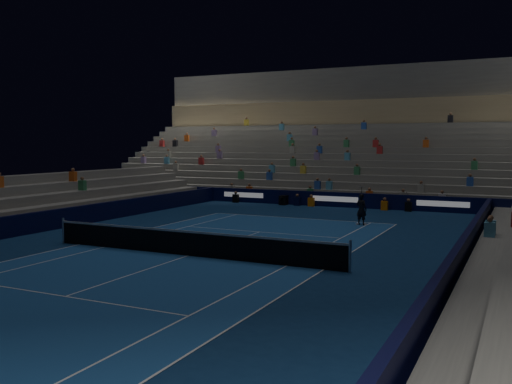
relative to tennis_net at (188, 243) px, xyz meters
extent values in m
plane|color=navy|center=(0.00, 0.00, -0.50)|extent=(90.00, 90.00, 0.00)
cube|color=#194A8E|center=(0.00, 0.00, -0.50)|extent=(10.97, 23.77, 0.01)
cube|color=black|center=(0.00, 18.50, 0.00)|extent=(44.00, 0.25, 1.00)
cube|color=black|center=(9.70, 0.00, 0.00)|extent=(0.25, 37.00, 1.00)
cube|color=black|center=(-9.70, 0.00, 0.00)|extent=(0.25, 37.00, 1.00)
cube|color=slate|center=(0.00, 19.50, -0.25)|extent=(44.00, 1.00, 0.50)
cube|color=slate|center=(0.00, 20.50, 0.00)|extent=(44.00, 1.00, 1.00)
cube|color=slate|center=(0.00, 21.50, 0.25)|extent=(44.00, 1.00, 1.50)
cube|color=slate|center=(0.00, 22.50, 0.50)|extent=(44.00, 1.00, 2.00)
cube|color=slate|center=(0.00, 23.50, 0.75)|extent=(44.00, 1.00, 2.50)
cube|color=slate|center=(0.00, 24.50, 1.00)|extent=(44.00, 1.00, 3.00)
cube|color=slate|center=(0.00, 25.50, 1.25)|extent=(44.00, 1.00, 3.50)
cube|color=slate|center=(0.00, 26.50, 1.50)|extent=(44.00, 1.00, 4.00)
cube|color=slate|center=(0.00, 27.50, 1.75)|extent=(44.00, 1.00, 4.50)
cube|color=slate|center=(0.00, 28.50, 2.00)|extent=(44.00, 1.00, 5.00)
cube|color=slate|center=(0.00, 29.50, 2.25)|extent=(44.00, 1.00, 5.50)
cube|color=slate|center=(0.00, 30.50, 2.50)|extent=(44.00, 1.00, 6.00)
cube|color=#96835D|center=(0.00, 31.60, 6.60)|extent=(44.00, 0.60, 2.20)
cube|color=#4F4F4C|center=(0.00, 33.00, 9.20)|extent=(44.00, 2.40, 3.00)
cube|color=slate|center=(10.50, 0.00, -0.25)|extent=(1.00, 37.00, 0.50)
cylinder|color=#B2B2B7|center=(-6.40, 0.00, 0.05)|extent=(0.10, 0.10, 1.10)
cylinder|color=#B2B2B7|center=(6.40, 0.00, 0.05)|extent=(0.10, 0.10, 1.10)
cube|color=black|center=(0.00, 0.00, -0.05)|extent=(12.80, 0.03, 0.90)
cube|color=white|center=(0.00, 0.00, 0.44)|extent=(12.80, 0.04, 0.08)
imported|color=black|center=(3.83, 10.93, 0.33)|extent=(0.70, 0.56, 1.67)
cube|color=black|center=(-3.68, 18.08, -0.17)|extent=(0.50, 0.61, 0.67)
cylinder|color=black|center=(-3.68, 17.60, 0.03)|extent=(0.16, 0.35, 0.16)
camera|label=1|loc=(11.59, -17.98, 3.83)|focal=39.24mm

